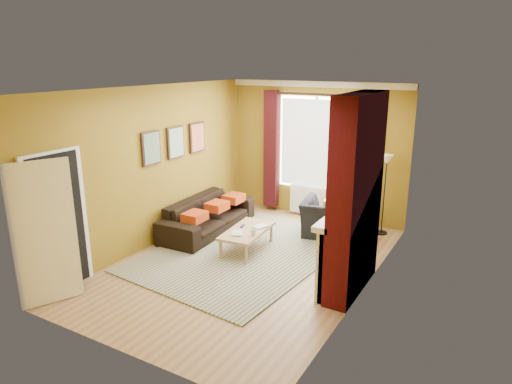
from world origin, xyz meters
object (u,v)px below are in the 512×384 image
(floor_lamp, at_px, (386,172))
(sofa, at_px, (208,215))
(armchair, at_px, (332,219))
(coffee_table, at_px, (247,232))
(wicker_stool, at_px, (333,213))

(floor_lamp, bearing_deg, sofa, -152.52)
(armchair, relative_size, coffee_table, 0.89)
(sofa, relative_size, armchair, 2.03)
(sofa, relative_size, wicker_stool, 4.31)
(sofa, height_order, wicker_stool, sofa)
(coffee_table, distance_m, floor_lamp, 2.81)
(wicker_stool, distance_m, floor_lamp, 1.37)
(wicker_stool, height_order, floor_lamp, floor_lamp)
(wicker_stool, bearing_deg, sofa, -142.24)
(sofa, bearing_deg, coffee_table, -112.72)
(coffee_table, xyz_separation_m, wicker_stool, (0.84, 1.96, -0.09))
(sofa, bearing_deg, wicker_stool, -54.19)
(wicker_stool, bearing_deg, armchair, -71.13)
(coffee_table, bearing_deg, sofa, 154.01)
(armchair, xyz_separation_m, wicker_stool, (-0.21, 0.60, -0.10))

